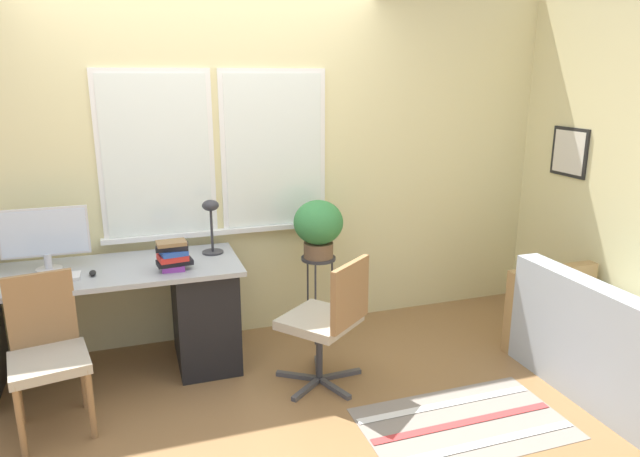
# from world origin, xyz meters

# --- Properties ---
(ground_plane) EXTENTS (14.00, 14.00, 0.00)m
(ground_plane) POSITION_xyz_m (0.00, 0.00, 0.00)
(ground_plane) COLOR olive
(wall_back_with_window) EXTENTS (9.00, 0.12, 2.70)m
(wall_back_with_window) POSITION_xyz_m (0.00, 0.77, 1.35)
(wall_back_with_window) COLOR beige
(wall_back_with_window) RESTS_ON ground_plane
(wall_right_with_picture) EXTENTS (0.08, 9.00, 2.70)m
(wall_right_with_picture) POSITION_xyz_m (2.73, 0.00, 1.35)
(wall_right_with_picture) COLOR beige
(wall_right_with_picture) RESTS_ON ground_plane
(desk) EXTENTS (1.97, 0.69, 0.75)m
(desk) POSITION_xyz_m (-0.90, 0.35, 0.40)
(desk) COLOR #9EA3A8
(desk) RESTS_ON ground_plane
(monitor) EXTENTS (0.52, 0.16, 0.41)m
(monitor) POSITION_xyz_m (-1.10, 0.43, 0.98)
(monitor) COLOR silver
(monitor) RESTS_ON desk
(keyboard) EXTENTS (0.37, 0.14, 0.02)m
(keyboard) POSITION_xyz_m (-1.09, 0.24, 0.76)
(keyboard) COLOR silver
(keyboard) RESTS_ON desk
(mouse) EXTENTS (0.04, 0.07, 0.04)m
(mouse) POSITION_xyz_m (-0.83, 0.23, 0.77)
(mouse) COLOR black
(mouse) RESTS_ON desk
(desk_lamp) EXTENTS (0.15, 0.15, 0.38)m
(desk_lamp) POSITION_xyz_m (-0.06, 0.47, 1.01)
(desk_lamp) COLOR #2D2D33
(desk_lamp) RESTS_ON desk
(book_stack) EXTENTS (0.23, 0.18, 0.19)m
(book_stack) POSITION_xyz_m (-0.34, 0.19, 0.85)
(book_stack) COLOR purple
(book_stack) RESTS_ON desk
(desk_chair_wooden) EXTENTS (0.46, 0.47, 0.88)m
(desk_chair_wooden) POSITION_xyz_m (-1.08, -0.15, 0.47)
(desk_chair_wooden) COLOR olive
(desk_chair_wooden) RESTS_ON ground_plane
(office_chair_swivel) EXTENTS (0.61, 0.62, 0.86)m
(office_chair_swivel) POSITION_xyz_m (0.55, -0.24, 0.46)
(office_chair_swivel) COLOR #47474C
(office_chair_swivel) RESTS_ON ground_plane
(couch_loveseat) EXTENTS (0.72, 1.32, 0.76)m
(couch_loveseat) POSITION_xyz_m (2.25, -0.85, 0.28)
(couch_loveseat) COLOR #9EA8B2
(couch_loveseat) RESTS_ON ground_plane
(plant_stand) EXTENTS (0.26, 0.26, 0.65)m
(plant_stand) POSITION_xyz_m (0.71, 0.42, 0.57)
(plant_stand) COLOR #333338
(plant_stand) RESTS_ON ground_plane
(potted_plant) EXTENTS (0.36, 0.36, 0.43)m
(potted_plant) POSITION_xyz_m (0.71, 0.42, 0.89)
(potted_plant) COLOR brown
(potted_plant) RESTS_ON plant_stand
(floor_rug_striped) EXTENTS (1.18, 0.71, 0.01)m
(floor_rug_striped) POSITION_xyz_m (1.15, -0.90, 0.00)
(floor_rug_striped) COLOR gray
(floor_rug_striped) RESTS_ON ground_plane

